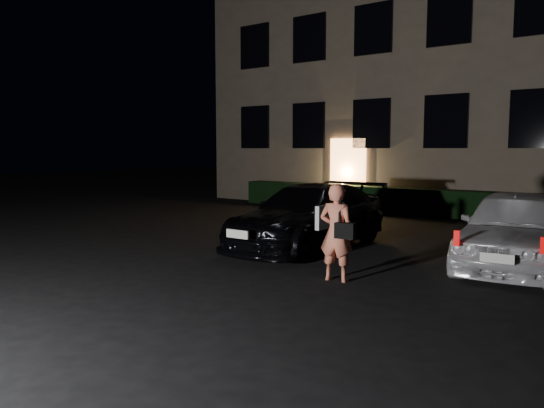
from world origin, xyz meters
The scene contains 6 objects.
ground centered at (0.00, 0.00, 0.00)m, with size 80.00×80.00×0.00m, color black.
building centered at (0.00, 14.99, 6.00)m, with size 20.00×8.11×12.00m.
hedge centered at (0.00, 10.50, 0.42)m, with size 15.00×0.70×0.85m, color black.
sedan centered at (-0.42, 3.68, 0.68)m, with size 2.10×4.82×1.36m.
hatch centered at (3.67, 4.18, 0.71)m, with size 2.11×4.32×1.42m.
man centered at (1.60, 1.42, 0.79)m, with size 0.69×0.44×1.58m.
Camera 1 is at (5.86, -5.94, 2.14)m, focal length 35.00 mm.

